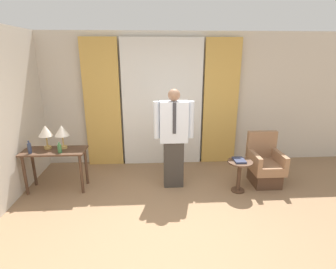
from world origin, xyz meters
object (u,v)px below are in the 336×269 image
person (174,136)px  armchair (264,166)px  table_lamp_right (62,132)px  side_table (239,171)px  bottle_by_lamp (60,149)px  book (239,160)px  desk (55,158)px  table_lamp_left (46,132)px  bottle_near_edge (29,148)px

person → armchair: (1.65, 0.01, -0.60)m
table_lamp_right → side_table: (2.98, -0.35, -0.64)m
bottle_by_lamp → book: size_ratio=0.70×
armchair → person: bearing=-179.6°
desk → armchair: (3.67, 0.02, -0.25)m
table_lamp_left → bottle_near_edge: size_ratio=1.91×
bottle_near_edge → side_table: (3.45, -0.14, -0.43)m
bottle_by_lamp → book: 2.97m
table_lamp_left → side_table: table_lamp_left is taller
bottle_by_lamp → book: (2.96, -0.12, -0.23)m
book → desk: bearing=175.4°
desk → book: size_ratio=4.06×
bottle_by_lamp → side_table: bottle_by_lamp is taller
bottle_near_edge → bottle_by_lamp: size_ratio=1.20×
table_lamp_right → book: (2.97, -0.34, -0.45)m
armchair → side_table: armchair is taller
table_lamp_left → book: 3.28m
desk → table_lamp_right: (0.13, 0.09, 0.43)m
person → desk: bearing=-179.9°
table_lamp_left → side_table: (3.25, -0.35, -0.64)m
table_lamp_right → side_table: table_lamp_right is taller
desk → side_table: (3.11, -0.26, -0.21)m
table_lamp_right → bottle_by_lamp: bearing=-87.8°
bottle_near_edge → person: size_ratio=0.12×
desk → armchair: size_ratio=1.13×
table_lamp_right → bottle_near_edge: 0.56m
person → armchair: 1.76m
table_lamp_left → side_table: 3.33m
bottle_near_edge → person: 2.36m
armchair → table_lamp_left: bearing=178.9°
desk → book: bearing=-4.6°
book → person: bearing=166.8°
bottle_near_edge → book: bottle_near_edge is taller
bottle_by_lamp → book: bottle_by_lamp is taller
table_lamp_right → bottle_by_lamp: (0.01, -0.22, -0.22)m
desk → table_lamp_left: 0.46m
person → side_table: person is taller
person → book: person is taller
desk → table_lamp_left: size_ratio=2.56×
table_lamp_left → table_lamp_right: 0.27m
book → bottle_by_lamp: bearing=177.6°
bottle_near_edge → bottle_by_lamp: (0.48, -0.01, -0.01)m
person → armchair: bearing=0.4°
bottle_near_edge → book: 3.45m
table_lamp_left → armchair: bearing=-1.1°
desk → side_table: 3.13m
person → side_table: (1.10, -0.27, -0.56)m
table_lamp_left → book: size_ratio=1.59×
bottle_near_edge → side_table: size_ratio=0.38×
desk → table_lamp_right: size_ratio=2.56×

